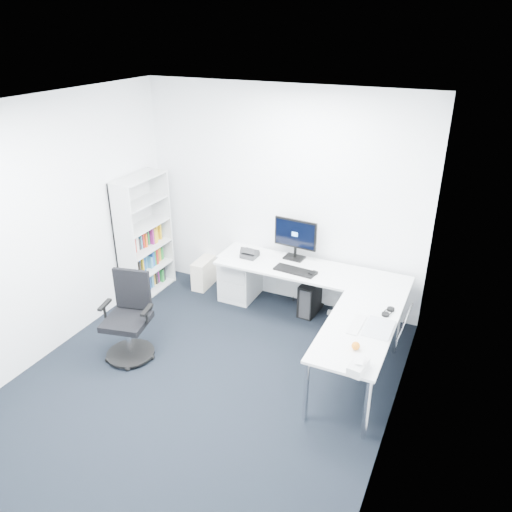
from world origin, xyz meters
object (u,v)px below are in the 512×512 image
at_px(l_desk, 300,307).
at_px(monitor, 295,239).
at_px(task_chair, 126,319).
at_px(laptop, 380,317).
at_px(bookshelf, 144,237).

distance_m(l_desk, monitor, 0.84).
bearing_deg(task_chair, laptop, 2.14).
relative_size(l_desk, laptop, 6.11).
bearing_deg(task_chair, bookshelf, 105.50).
relative_size(l_desk, bookshelf, 1.43).
distance_m(l_desk, task_chair, 1.95).
xyz_separation_m(l_desk, task_chair, (-1.49, -1.24, 0.14)).
relative_size(bookshelf, task_chair, 1.67).
distance_m(l_desk, bookshelf, 2.22).
relative_size(bookshelf, laptop, 4.27).
relative_size(monitor, laptop, 1.46).
bearing_deg(monitor, l_desk, -57.02).
distance_m(bookshelf, task_chair, 1.50).
distance_m(task_chair, laptop, 2.60).
distance_m(bookshelf, laptop, 3.24).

